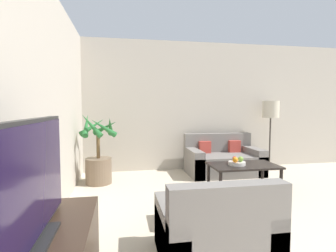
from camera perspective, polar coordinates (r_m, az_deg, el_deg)
name	(u,v)px	position (r m, az deg, el deg)	size (l,w,h in m)	color
wall_back	(234,106)	(5.98, 14.25, 4.22)	(8.07, 0.06, 2.70)	#BCB2A3
wall_left	(10,104)	(2.24, -31.13, 4.21)	(0.06, 8.24, 2.70)	#BCB2A3
television	(34,181)	(1.55, -27.18, -10.57)	(0.18, 0.97, 0.64)	black
potted_palm	(99,159)	(4.73, -14.89, -7.03)	(0.70, 0.71, 1.24)	brown
sofa_loveseat	(223,161)	(5.39, 11.85, -7.37)	(1.43, 0.86, 0.78)	slate
floor_lamp	(271,112)	(5.97, 21.45, 2.83)	(0.34, 0.34, 1.46)	#2D2823
coffee_table	(243,168)	(4.37, 16.10, -8.70)	(1.06, 0.62, 0.42)	black
fruit_bowl	(237,163)	(4.30, 14.77, -7.85)	(0.27, 0.27, 0.05)	beige
apple_red	(235,158)	(4.37, 14.29, -6.84)	(0.07, 0.07, 0.07)	red
apple_green	(241,159)	(4.29, 15.54, -6.96)	(0.08, 0.08, 0.08)	olive
orange_fruit	(235,160)	(4.21, 14.43, -7.13)	(0.09, 0.09, 0.09)	orange
armchair	(214,233)	(2.44, 10.06, -21.93)	(0.92, 0.80, 0.77)	slate
ottoman	(196,208)	(3.15, 6.16, -17.30)	(0.60, 0.44, 0.35)	slate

